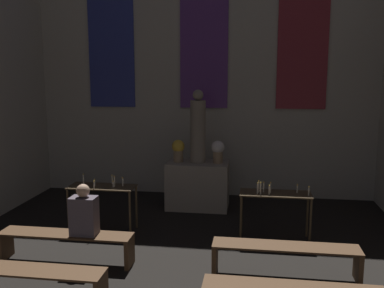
% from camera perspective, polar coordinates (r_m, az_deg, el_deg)
% --- Properties ---
extents(wall_back, '(7.41, 0.16, 5.95)m').
position_cam_1_polar(wall_back, '(9.19, 1.66, 11.76)').
color(wall_back, '#B2AD9E').
rests_on(wall_back, ground_plane).
extents(altar, '(1.20, 0.72, 0.91)m').
position_cam_1_polar(altar, '(8.46, 0.78, -5.48)').
color(altar, gray).
rests_on(altar, ground_plane).
extents(statue, '(0.29, 0.29, 1.41)m').
position_cam_1_polar(statue, '(8.25, 0.80, 2.03)').
color(statue, gray).
rests_on(statue, altar).
extents(flower_vase_left, '(0.25, 0.25, 0.43)m').
position_cam_1_polar(flower_vase_left, '(8.37, -1.85, -0.73)').
color(flower_vase_left, '#937A5B').
rests_on(flower_vase_left, altar).
extents(flower_vase_right, '(0.25, 0.25, 0.43)m').
position_cam_1_polar(flower_vase_right, '(8.27, 3.47, -0.87)').
color(flower_vase_right, '#937A5B').
rests_on(flower_vase_right, altar).
extents(candle_rack_left, '(1.12, 0.45, 0.96)m').
position_cam_1_polar(candle_rack_left, '(7.37, -11.86, -6.35)').
color(candle_rack_left, '#473823').
rests_on(candle_rack_left, ground_plane).
extents(candle_rack_right, '(1.12, 0.45, 0.97)m').
position_cam_1_polar(candle_rack_right, '(6.95, 11.02, -7.29)').
color(candle_rack_right, '#473823').
rests_on(candle_rack_right, ground_plane).
extents(pew_third_left, '(1.90, 0.36, 0.43)m').
position_cam_1_polar(pew_third_left, '(5.50, -21.46, -16.29)').
color(pew_third_left, '#4C331E').
rests_on(pew_third_left, ground_plane).
extents(pew_back_left, '(1.90, 0.36, 0.43)m').
position_cam_1_polar(pew_back_left, '(6.40, -16.46, -12.28)').
color(pew_back_left, '#4C331E').
rests_on(pew_back_left, ground_plane).
extents(pew_back_right, '(1.90, 0.36, 0.43)m').
position_cam_1_polar(pew_back_right, '(5.88, 12.32, -14.11)').
color(pew_back_right, '#4C331E').
rests_on(pew_back_right, ground_plane).
extents(person_seated, '(0.36, 0.24, 0.72)m').
position_cam_1_polar(person_seated, '(6.15, -14.22, -8.90)').
color(person_seated, '#564C56').
rests_on(person_seated, pew_back_left).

